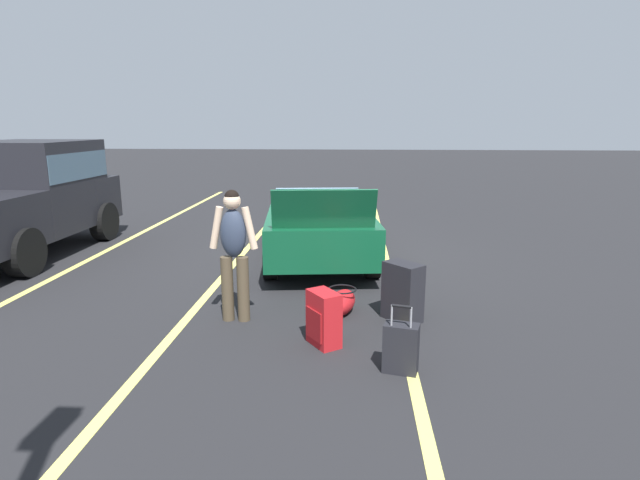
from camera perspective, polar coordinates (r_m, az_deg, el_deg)
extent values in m
plane|color=black|center=(9.43, -0.19, -2.00)|extent=(80.00, 80.00, 0.00)
cube|color=#EAE066|center=(9.42, 7.38, -2.12)|extent=(18.00, 0.12, 0.01)
cube|color=#EAE066|center=(9.64, -8.87, -1.83)|extent=(18.00, 0.12, 0.01)
cube|color=#EAE066|center=(10.56, -23.32, -1.45)|extent=(18.00, 0.12, 0.01)
cube|color=#0F4C2D|center=(9.29, -0.19, 1.70)|extent=(4.27, 2.21, 0.64)
cube|color=#0F4C2D|center=(10.72, -0.51, 2.60)|extent=(1.49, 1.81, 0.38)
cube|color=slate|center=(9.71, -0.32, 5.00)|extent=(0.35, 1.56, 0.31)
cube|color=black|center=(9.00, -2.50, 4.11)|extent=(0.18, 0.24, 0.22)
cube|color=black|center=(9.03, 2.21, 4.14)|extent=(0.18, 0.24, 0.22)
cube|color=#0F4C2D|center=(7.27, 0.45, 3.36)|extent=(0.41, 1.51, 0.61)
cylinder|color=black|center=(10.60, -4.86, 1.29)|extent=(0.62, 0.29, 0.60)
cylinder|color=black|center=(10.65, 3.88, 1.37)|extent=(0.62, 0.29, 0.60)
cylinder|color=black|center=(8.13, -5.53, -2.32)|extent=(0.62, 0.29, 0.60)
cylinder|color=black|center=(8.20, 5.85, -2.18)|extent=(0.62, 0.29, 0.60)
cube|color=black|center=(6.49, 9.22, -5.73)|extent=(0.54, 0.53, 0.74)
cube|color=black|center=(6.61, 10.07, -5.90)|extent=(0.29, 0.28, 0.41)
sphere|color=black|center=(6.64, 7.41, -8.44)|extent=(0.04, 0.04, 0.04)
sphere|color=black|center=(6.43, 9.60, -9.24)|extent=(0.04, 0.04, 0.04)
cube|color=red|center=(5.73, 0.43, -8.76)|extent=(0.47, 0.42, 0.62)
cube|color=maroon|center=(5.68, -0.71, -9.44)|extent=(0.28, 0.20, 0.34)
sphere|color=black|center=(5.78, 1.94, -11.70)|extent=(0.04, 0.04, 0.04)
sphere|color=black|center=(5.99, 0.47, -10.75)|extent=(0.04, 0.04, 0.04)
cube|color=black|center=(5.23, 9.02, -11.83)|extent=(0.28, 0.38, 0.50)
cube|color=black|center=(5.34, 9.20, -11.72)|extent=(0.09, 0.27, 0.28)
cylinder|color=gray|center=(5.06, 8.00, -8.33)|extent=(0.02, 0.02, 0.21)
cylinder|color=gray|center=(5.03, 10.12, -8.52)|extent=(0.02, 0.02, 0.21)
cylinder|color=black|center=(5.00, 9.10, -7.31)|extent=(0.07, 0.19, 0.03)
sphere|color=black|center=(5.28, 7.48, -14.30)|extent=(0.04, 0.04, 0.04)
sphere|color=black|center=(5.25, 10.11, -14.57)|extent=(0.04, 0.04, 0.04)
ellipsoid|color=red|center=(6.69, 2.49, -6.97)|extent=(0.70, 0.46, 0.30)
torus|color=black|center=(6.64, 2.50, -5.51)|extent=(0.46, 0.46, 0.02)
cylinder|color=#4C3F2D|center=(6.50, -10.29, -5.36)|extent=(0.15, 0.15, 0.82)
cylinder|color=#4C3F2D|center=(6.45, -8.56, -5.43)|extent=(0.15, 0.15, 0.82)
ellipsoid|color=#2D384C|center=(6.29, -9.67, 0.75)|extent=(0.22, 0.32, 0.60)
sphere|color=beige|center=(6.22, -9.80, 4.31)|extent=(0.21, 0.21, 0.21)
sphere|color=black|center=(6.22, -9.82, 4.74)|extent=(0.18, 0.18, 0.18)
cylinder|color=beige|center=(6.33, -11.49, 1.36)|extent=(0.09, 0.19, 0.53)
cylinder|color=beige|center=(6.23, -7.86, 1.32)|extent=(0.09, 0.19, 0.53)
cube|color=black|center=(12.27, -26.42, 4.18)|extent=(1.11, 1.90, 0.90)
cube|color=black|center=(11.34, -29.27, 5.32)|extent=(2.11, 1.91, 1.70)
cube|color=slate|center=(11.31, -29.48, 7.24)|extent=(2.06, 1.93, 0.51)
cylinder|color=black|center=(12.64, -30.25, 1.91)|extent=(0.80, 0.28, 0.80)
cylinder|color=black|center=(11.72, -22.93, 1.92)|extent=(0.80, 0.28, 0.80)
cylinder|color=black|center=(9.47, -30.11, -1.22)|extent=(0.80, 0.28, 0.80)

